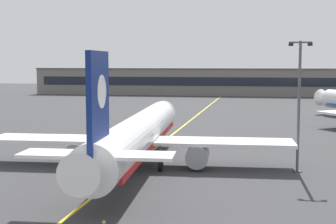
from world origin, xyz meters
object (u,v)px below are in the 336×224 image
object	(u,v)px
safety_cone_by_nose_gear	(166,139)
safety_cone_by_tail	(104,223)
apron_lamp_post	(299,104)
airliner_foreground	(138,135)

from	to	relation	value
safety_cone_by_nose_gear	safety_cone_by_tail	bearing A→B (deg)	-86.79
apron_lamp_post	safety_cone_by_tail	distance (m)	24.50
apron_lamp_post	safety_cone_by_nose_gear	xyz separation A→B (m)	(-16.11, 16.50, -6.51)
safety_cone_by_nose_gear	safety_cone_by_tail	distance (m)	35.50
apron_lamp_post	safety_cone_by_nose_gear	distance (m)	23.96
airliner_foreground	apron_lamp_post	bearing A→B (deg)	1.36
airliner_foreground	safety_cone_by_tail	xyz separation A→B (m)	(2.01, -18.55, -3.11)
safety_cone_by_nose_gear	safety_cone_by_tail	size ratio (longest dim) A/B	1.00
apron_lamp_post	safety_cone_by_nose_gear	size ratio (longest dim) A/B	23.51
safety_cone_by_tail	safety_cone_by_nose_gear	bearing A→B (deg)	93.21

